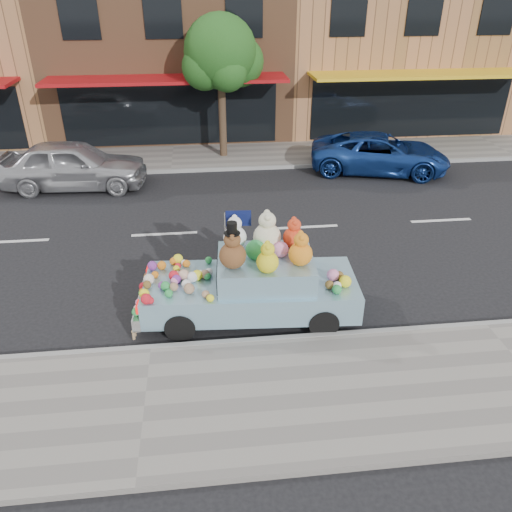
{
  "coord_description": "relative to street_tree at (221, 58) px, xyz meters",
  "views": [
    {
      "loc": [
        1.16,
        -12.55,
        6.21
      ],
      "look_at": [
        2.14,
        -3.74,
        1.25
      ],
      "focal_mm": 35.0,
      "sensor_mm": 36.0,
      "label": 1
    }
  ],
  "objects": [
    {
      "name": "near_kerb",
      "position": [
        -2.03,
        -11.55,
        -3.63
      ],
      "size": [
        60.0,
        0.12,
        0.13
      ],
      "primitive_type": "cube",
      "color": "gray",
      "rests_on": "ground"
    },
    {
      "name": "car_blue",
      "position": [
        5.5,
        -2.23,
        -3.01
      ],
      "size": [
        5.32,
        3.45,
        1.36
      ],
      "primitive_type": "imported",
      "rotation": [
        0.0,
        0.0,
        1.31
      ],
      "color": "navy",
      "rests_on": "ground"
    },
    {
      "name": "street_tree",
      "position": [
        0.0,
        0.0,
        0.0
      ],
      "size": [
        3.0,
        2.7,
        5.22
      ],
      "color": "#38281C",
      "rests_on": "ground"
    },
    {
      "name": "far_sidewalk",
      "position": [
        -2.03,
        -0.05,
        -3.63
      ],
      "size": [
        60.0,
        3.0,
        0.12
      ],
      "primitive_type": "cube",
      "color": "gray",
      "rests_on": "ground"
    },
    {
      "name": "art_car",
      "position": [
        -0.0,
        -10.53,
        -2.89
      ],
      "size": [
        4.59,
        2.03,
        2.3
      ],
      "rotation": [
        0.0,
        0.0,
        -0.06
      ],
      "color": "black",
      "rests_on": "ground"
    },
    {
      "name": "storefront_mid",
      "position": [
        -2.03,
        5.42,
        -0.05
      ],
      "size": [
        10.0,
        9.8,
        7.3
      ],
      "color": "#8F5D3C",
      "rests_on": "ground"
    },
    {
      "name": "car_silver",
      "position": [
        -5.12,
        -2.69,
        -2.89
      ],
      "size": [
        4.82,
        2.16,
        1.61
      ],
      "primitive_type": "imported",
      "rotation": [
        0.0,
        0.0,
        1.51
      ],
      "color": "silver",
      "rests_on": "ground"
    },
    {
      "name": "storefront_right",
      "position": [
        7.97,
        5.42,
        -0.05
      ],
      "size": [
        10.0,
        9.8,
        7.3
      ],
      "color": "#A96F47",
      "rests_on": "ground"
    },
    {
      "name": "ground",
      "position": [
        -2.03,
        -6.55,
        -3.69
      ],
      "size": [
        120.0,
        120.0,
        0.0
      ],
      "primitive_type": "plane",
      "color": "black",
      "rests_on": "ground"
    },
    {
      "name": "far_kerb",
      "position": [
        -2.03,
        -1.55,
        -3.63
      ],
      "size": [
        60.0,
        0.12,
        0.13
      ],
      "primitive_type": "cube",
      "color": "gray",
      "rests_on": "ground"
    },
    {
      "name": "near_sidewalk",
      "position": [
        -2.03,
        -13.05,
        -3.63
      ],
      "size": [
        60.0,
        3.0,
        0.12
      ],
      "primitive_type": "cube",
      "color": "gray",
      "rests_on": "ground"
    }
  ]
}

